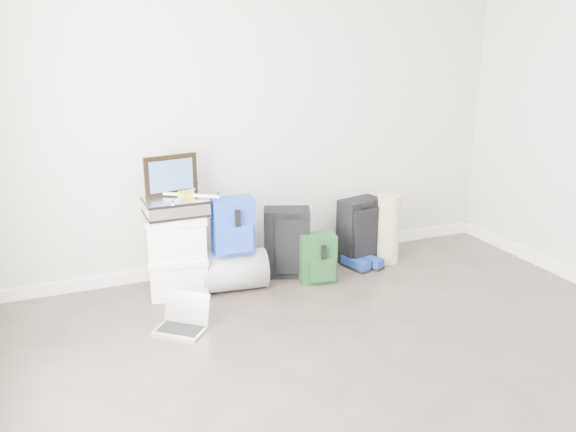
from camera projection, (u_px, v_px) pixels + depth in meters
name	position (u px, v px, depth m)	size (l,w,h in m)	color
ground	(423.00, 424.00, 3.23)	(5.00, 5.00, 0.00)	#362E27
room_envelope	(446.00, 95.00, 2.73)	(4.52, 5.02, 2.71)	beige
boxes_stack	(178.00, 254.00, 4.72)	(0.52, 0.45, 0.65)	white
briefcase	(175.00, 207.00, 4.61)	(0.46, 0.33, 0.13)	#B2B2B7
painting	(171.00, 175.00, 4.63)	(0.42, 0.09, 0.31)	black
drone	(186.00, 195.00, 4.59)	(0.45, 0.45, 0.05)	gold
duffel_bag	(233.00, 270.00, 4.84)	(0.32, 0.32, 0.52)	gray
blue_backpack	(233.00, 227.00, 4.71)	(0.32, 0.24, 0.44)	#18409D
large_suitcase	(287.00, 243.00, 5.08)	(0.43, 0.36, 0.58)	black
green_backpack	(318.00, 259.00, 4.98)	(0.31, 0.25, 0.40)	#14371A
carry_on	(360.00, 231.00, 5.38)	(0.40, 0.31, 0.58)	black
shoes	(362.00, 263.00, 5.31)	(0.32, 0.30, 0.09)	black
rolled_rug	(388.00, 228.00, 5.38)	(0.20, 0.20, 0.62)	#BEB186
laptop	(183.00, 320.00, 4.24)	(0.42, 0.41, 0.24)	silver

